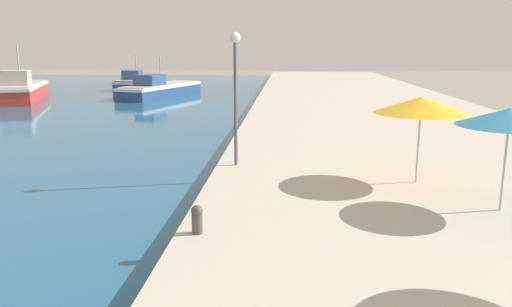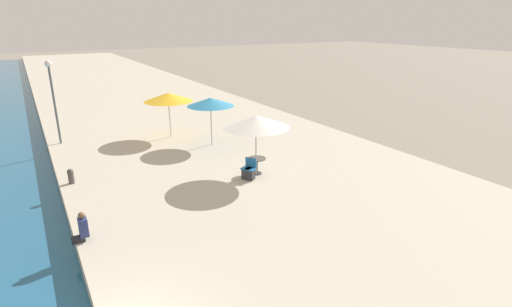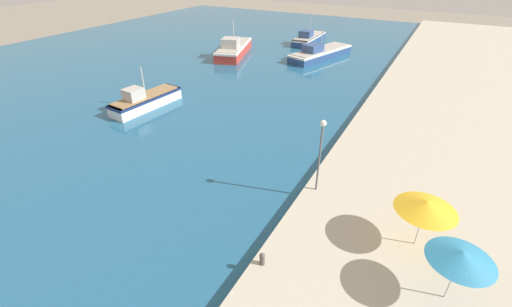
# 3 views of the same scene
# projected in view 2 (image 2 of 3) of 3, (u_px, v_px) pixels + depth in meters

# --- Properties ---
(quay_promenade) EXTENTS (16.00, 90.00, 0.63)m
(quay_promenade) POSITION_uv_depth(u_px,v_px,m) (118.00, 88.00, 42.41)
(quay_promenade) COLOR #BCB29E
(quay_promenade) RESTS_ON ground_plane
(cafe_umbrella_pink) EXTENTS (2.95, 2.95, 2.71)m
(cafe_umbrella_pink) POSITION_uv_depth(u_px,v_px,m) (256.00, 122.00, 17.06)
(cafe_umbrella_pink) COLOR #B7B7B7
(cafe_umbrella_pink) RESTS_ON quay_promenade
(cafe_umbrella_white) EXTENTS (2.54, 2.54, 2.61)m
(cafe_umbrella_white) POSITION_uv_depth(u_px,v_px,m) (210.00, 102.00, 21.39)
(cafe_umbrella_white) COLOR #B7B7B7
(cafe_umbrella_white) RESTS_ON quay_promenade
(cafe_umbrella_striped) EXTENTS (2.80, 2.80, 2.62)m
(cafe_umbrella_striped) POSITION_uv_depth(u_px,v_px,m) (168.00, 97.00, 22.82)
(cafe_umbrella_striped) COLOR #B7B7B7
(cafe_umbrella_striped) RESTS_ON quay_promenade
(cafe_table) EXTENTS (0.80, 0.80, 0.74)m
(cafe_table) POSITION_uv_depth(u_px,v_px,m) (257.00, 162.00, 17.79)
(cafe_table) COLOR #333338
(cafe_table) RESTS_ON quay_promenade
(cafe_chair_left) EXTENTS (0.58, 0.58, 0.91)m
(cafe_chair_left) POSITION_uv_depth(u_px,v_px,m) (250.00, 172.00, 17.23)
(cafe_chair_left) COLOR #2D2D33
(cafe_chair_left) RESTS_ON quay_promenade
(cafe_chair_right) EXTENTS (0.56, 0.54, 0.91)m
(cafe_chair_right) POSITION_uv_depth(u_px,v_px,m) (247.00, 172.00, 17.31)
(cafe_chair_right) COLOR #2D2D33
(cafe_chair_right) RESTS_ON quay_promenade
(person_at_quay) EXTENTS (0.53, 0.36, 0.97)m
(person_at_quay) POSITION_uv_depth(u_px,v_px,m) (82.00, 228.00, 12.41)
(person_at_quay) COLOR #232328
(person_at_quay) RESTS_ON quay_promenade
(mooring_bollard) EXTENTS (0.26, 0.26, 0.65)m
(mooring_bollard) POSITION_uv_depth(u_px,v_px,m) (71.00, 176.00, 16.79)
(mooring_bollard) COLOR #4C4742
(mooring_bollard) RESTS_ON quay_promenade
(lamppost) EXTENTS (0.36, 0.36, 4.56)m
(lamppost) POSITION_uv_depth(u_px,v_px,m) (52.00, 88.00, 21.40)
(lamppost) COLOR #565B60
(lamppost) RESTS_ON quay_promenade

